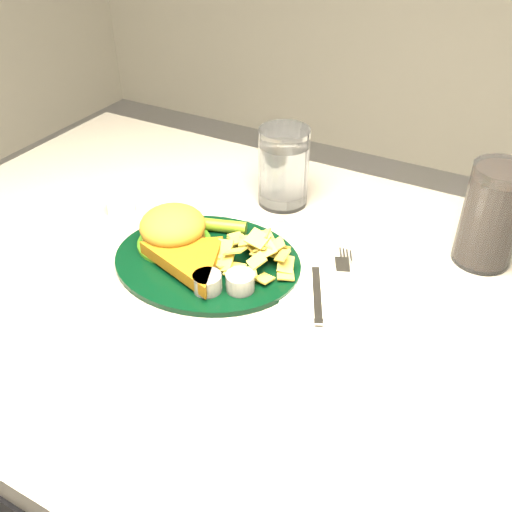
{
  "coord_description": "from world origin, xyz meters",
  "views": [
    {
      "loc": [
        0.34,
        -0.57,
        1.27
      ],
      "look_at": [
        0.03,
        0.0,
        0.8
      ],
      "focal_mm": 40.0,
      "sensor_mm": 36.0,
      "label": 1
    }
  ],
  "objects_px": {
    "dinner_plate": "(206,246)",
    "cola_glass": "(492,216)",
    "fork_napkin": "(320,291)",
    "water_glass": "(284,167)",
    "table": "(243,437)"
  },
  "relations": [
    {
      "from": "dinner_plate",
      "to": "water_glass",
      "type": "xyz_separation_m",
      "value": [
        0.02,
        0.22,
        0.04
      ]
    },
    {
      "from": "dinner_plate",
      "to": "fork_napkin",
      "type": "bearing_deg",
      "value": -2.64
    },
    {
      "from": "table",
      "to": "fork_napkin",
      "type": "distance_m",
      "value": 0.4
    },
    {
      "from": "table",
      "to": "cola_glass",
      "type": "distance_m",
      "value": 0.59
    },
    {
      "from": "dinner_plate",
      "to": "fork_napkin",
      "type": "height_order",
      "value": "dinner_plate"
    },
    {
      "from": "water_glass",
      "to": "cola_glass",
      "type": "relative_size",
      "value": 0.87
    },
    {
      "from": "water_glass",
      "to": "table",
      "type": "bearing_deg",
      "value": -79.01
    },
    {
      "from": "table",
      "to": "dinner_plate",
      "type": "xyz_separation_m",
      "value": [
        -0.06,
        0.01,
        0.41
      ]
    },
    {
      "from": "dinner_plate",
      "to": "cola_glass",
      "type": "bearing_deg",
      "value": 22.25
    },
    {
      "from": "table",
      "to": "water_glass",
      "type": "distance_m",
      "value": 0.5
    },
    {
      "from": "dinner_plate",
      "to": "water_glass",
      "type": "bearing_deg",
      "value": 77.46
    },
    {
      "from": "cola_glass",
      "to": "fork_napkin",
      "type": "height_order",
      "value": "cola_glass"
    },
    {
      "from": "table",
      "to": "water_glass",
      "type": "bearing_deg",
      "value": 100.99
    },
    {
      "from": "fork_napkin",
      "to": "cola_glass",
      "type": "bearing_deg",
      "value": 20.72
    },
    {
      "from": "table",
      "to": "cola_glass",
      "type": "xyz_separation_m",
      "value": [
        0.3,
        0.22,
        0.45
      ]
    }
  ]
}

